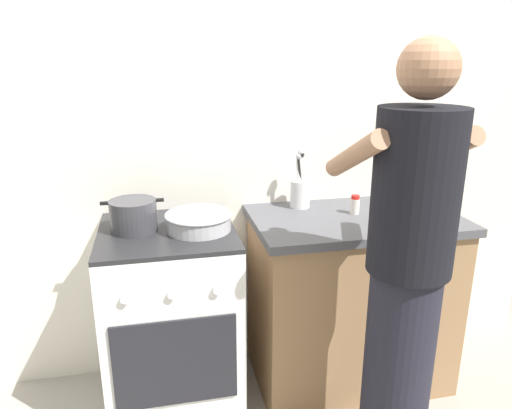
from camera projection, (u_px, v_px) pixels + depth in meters
ground at (251, 408)px, 2.30m from camera, size 6.00×6.00×0.00m
back_wall at (269, 135)px, 2.44m from camera, size 3.20×0.10×2.50m
countertop at (350, 299)px, 2.42m from camera, size 1.00×0.60×0.90m
stove_range at (172, 319)px, 2.24m from camera, size 0.60×0.62×0.90m
pot at (133, 215)px, 2.08m from camera, size 0.27×0.20×0.14m
mixing_bowl at (199, 221)px, 2.09m from camera, size 0.30×0.30×0.08m
utensil_crock at (300, 191)px, 2.40m from camera, size 0.10×0.10×0.31m
spice_bottle at (355, 205)px, 2.31m from camera, size 0.04×0.04×0.09m
oil_bottle at (408, 196)px, 2.30m from camera, size 0.06×0.06×0.22m
person at (406, 279)px, 1.72m from camera, size 0.41×0.50×1.70m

